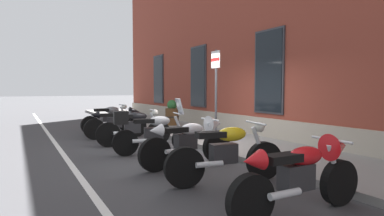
{
  "coord_description": "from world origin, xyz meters",
  "views": [
    {
      "loc": [
        7.03,
        -4.15,
        1.58
      ],
      "look_at": [
        0.44,
        -0.44,
        1.12
      ],
      "focal_mm": 29.21,
      "sensor_mm": 36.0,
      "label": 1
    }
  ],
  "objects": [
    {
      "name": "lane_stripe",
      "position": [
        0.0,
        -3.2,
        0.0
      ],
      "size": [
        30.88,
        0.12,
        0.01
      ],
      "primitive_type": "cube",
      "color": "silver",
      "rests_on": "ground_plane"
    },
    {
      "name": "motorcycle_black_sport",
      "position": [
        -2.87,
        -1.3,
        0.55
      ],
      "size": [
        0.62,
        2.02,
        1.0
      ],
      "color": "black",
      "rests_on": "ground_plane"
    },
    {
      "name": "motorcycle_black_naked",
      "position": [
        -1.31,
        -1.29,
        0.49
      ],
      "size": [
        0.64,
        2.06,
        1.0
      ],
      "color": "black",
      "rests_on": "ground_plane"
    },
    {
      "name": "parking_sign",
      "position": [
        0.24,
        0.39,
        1.72
      ],
      "size": [
        0.36,
        0.07,
        2.46
      ],
      "color": "#4C4C51",
      "rests_on": "sidewalk"
    },
    {
      "name": "motorcycle_white_sport",
      "position": [
        1.5,
        -1.06,
        0.55
      ],
      "size": [
        0.62,
        2.16,
        1.01
      ],
      "color": "black",
      "rests_on": "ground_plane"
    },
    {
      "name": "motorcycle_red_sport",
      "position": [
        4.36,
        -1.03,
        0.54
      ],
      "size": [
        0.62,
        2.13,
        0.99
      ],
      "color": "black",
      "rests_on": "ground_plane"
    },
    {
      "name": "motorcycle_silver_touring",
      "position": [
        0.02,
        -1.34,
        0.56
      ],
      "size": [
        0.78,
        2.05,
        1.35
      ],
      "color": "black",
      "rests_on": "ground_plane"
    },
    {
      "name": "sidewalk",
      "position": [
        0.0,
        1.24,
        0.06
      ],
      "size": [
        30.88,
        2.48,
        0.13
      ],
      "primitive_type": "cube",
      "color": "slate",
      "rests_on": "ground_plane"
    },
    {
      "name": "ground_plane",
      "position": [
        0.0,
        0.0,
        0.0
      ],
      "size": [
        140.0,
        140.0,
        0.0
      ],
      "primitive_type": "plane",
      "color": "#38383A"
    },
    {
      "name": "motorcycle_yellow_naked",
      "position": [
        2.84,
        -1.12,
        0.5
      ],
      "size": [
        0.65,
        2.12,
        1.02
      ],
      "color": "black",
      "rests_on": "ground_plane"
    },
    {
      "name": "brick_pub_facade",
      "position": [
        -0.0,
        6.31,
        4.75
      ],
      "size": [
        24.88,
        7.77,
        9.51
      ],
      "color": "brown",
      "rests_on": "ground_plane"
    },
    {
      "name": "motorcycle_grey_naked",
      "position": [
        -4.17,
        -1.24,
        0.5
      ],
      "size": [
        0.62,
        2.0,
        1.02
      ],
      "color": "black",
      "rests_on": "ground_plane"
    },
    {
      "name": "barrel_planter",
      "position": [
        -4.33,
        1.33,
        0.58
      ],
      "size": [
        0.57,
        0.57,
        1.01
      ],
      "color": "brown",
      "rests_on": "sidewalk"
    }
  ]
}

